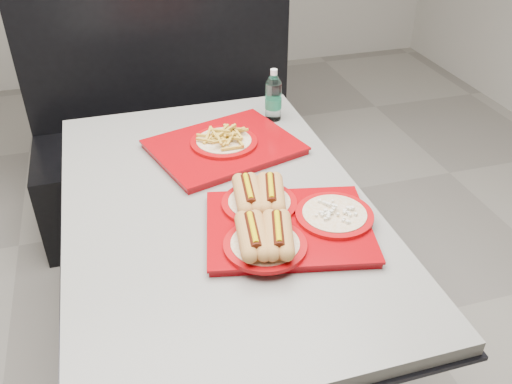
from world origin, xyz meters
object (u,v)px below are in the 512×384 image
object	(u,v)px
booth_bench	(171,138)
water_bottle	(273,98)
tray_near	(282,220)
tray_far	(224,144)
diner_table	(218,243)

from	to	relation	value
booth_bench	water_bottle	xyz separation A→B (m)	(0.34, -0.61, 0.44)
booth_bench	tray_near	world-z (taller)	booth_bench
tray_far	water_bottle	distance (m)	0.31
tray_near	tray_far	xyz separation A→B (m)	(-0.05, 0.49, -0.01)
diner_table	water_bottle	world-z (taller)	water_bottle
diner_table	booth_bench	distance (m)	1.11
diner_table	water_bottle	size ratio (longest dim) A/B	7.04
booth_bench	water_bottle	bearing A→B (deg)	-60.89
diner_table	tray_far	world-z (taller)	tray_far
diner_table	water_bottle	xyz separation A→B (m)	(0.34, 0.49, 0.25)
diner_table	tray_near	world-z (taller)	tray_near
tray_far	water_bottle	xyz separation A→B (m)	(0.24, 0.19, 0.06)
diner_table	tray_far	distance (m)	0.37
water_bottle	booth_bench	bearing A→B (deg)	119.11
booth_bench	tray_far	bearing A→B (deg)	-83.09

